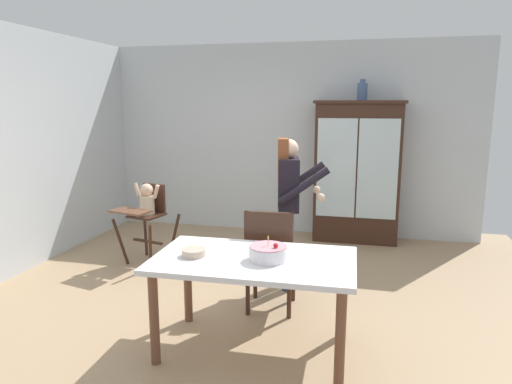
% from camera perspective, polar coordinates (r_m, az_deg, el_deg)
% --- Properties ---
extents(ground_plane, '(6.24, 6.24, 0.00)m').
position_cam_1_polar(ground_plane, '(4.41, -1.93, -13.96)').
color(ground_plane, tan).
extents(wall_back, '(5.32, 0.06, 2.70)m').
position_cam_1_polar(wall_back, '(6.59, 4.10, 6.56)').
color(wall_back, silver).
rests_on(wall_back, ground_plane).
extents(china_cabinet, '(1.18, 0.48, 1.90)m').
position_cam_1_polar(china_cabinet, '(6.28, 12.55, 2.50)').
color(china_cabinet, '#382116').
rests_on(china_cabinet, ground_plane).
extents(ceramic_vase, '(0.13, 0.13, 0.27)m').
position_cam_1_polar(ceramic_vase, '(6.22, 13.21, 12.23)').
color(ceramic_vase, '#3D567F').
rests_on(ceramic_vase, china_cabinet).
extents(high_chair_with_toddler, '(0.69, 0.77, 0.95)m').
position_cam_1_polar(high_chair_with_toddler, '(5.48, -13.58, -2.02)').
color(high_chair_with_toddler, '#382116').
rests_on(high_chair_with_toddler, ground_plane).
extents(adult_person, '(0.58, 0.56, 1.53)m').
position_cam_1_polar(adult_person, '(4.53, 4.16, -0.38)').
color(adult_person, '#33425B').
rests_on(adult_person, ground_plane).
extents(dining_table, '(1.51, 0.89, 0.74)m').
position_cam_1_polar(dining_table, '(3.43, -0.29, -9.80)').
color(dining_table, silver).
rests_on(dining_table, ground_plane).
extents(birthday_cake, '(0.28, 0.28, 0.19)m').
position_cam_1_polar(birthday_cake, '(3.34, 1.53, -7.65)').
color(birthday_cake, white).
rests_on(birthday_cake, dining_table).
extents(serving_bowl, '(0.18, 0.18, 0.05)m').
position_cam_1_polar(serving_bowl, '(3.46, -7.81, -7.53)').
color(serving_bowl, '#C6AD93').
rests_on(serving_bowl, dining_table).
extents(dining_chair_far_side, '(0.46, 0.46, 0.96)m').
position_cam_1_polar(dining_chair_far_side, '(4.06, 1.76, -7.75)').
color(dining_chair_far_side, '#382116').
rests_on(dining_chair_far_side, ground_plane).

